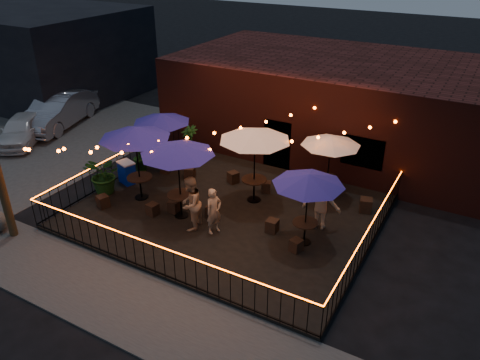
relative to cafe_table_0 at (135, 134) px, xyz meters
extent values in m
plane|color=black|center=(3.23, -1.24, -2.68)|extent=(110.00, 110.00, 0.00)
cube|color=black|center=(3.23, 0.76, -2.61)|extent=(10.00, 8.00, 0.15)
cube|color=#43403E|center=(3.23, -4.49, -2.66)|extent=(18.00, 2.50, 0.05)
cube|color=#43403E|center=(-8.77, 2.76, -2.67)|extent=(11.00, 12.00, 0.02)
cube|color=#33110E|center=(4.23, 8.76, -0.68)|extent=(14.00, 8.00, 4.00)
cube|color=black|center=(3.23, 4.88, -1.58)|extent=(1.20, 0.24, 2.20)
cube|color=black|center=(6.73, 4.88, -1.08)|extent=(1.60, 0.24, 1.20)
cube|color=black|center=(-14.77, 7.76, -0.18)|extent=(12.00, 9.00, 5.00)
cube|color=black|center=(3.23, -3.24, -2.45)|extent=(10.00, 0.04, 0.04)
cube|color=black|center=(3.23, -3.24, -1.53)|extent=(10.00, 0.04, 0.04)
cube|color=#FF4F04|center=(3.23, -3.24, -1.50)|extent=(10.00, 0.03, 0.02)
cube|color=black|center=(-1.77, 0.76, -2.45)|extent=(0.04, 8.00, 0.04)
cube|color=black|center=(-1.77, 0.76, -1.53)|extent=(0.04, 8.00, 0.04)
cube|color=#FF4F04|center=(-1.77, 0.76, -1.50)|extent=(0.03, 8.00, 0.02)
cube|color=black|center=(8.23, 0.76, -2.45)|extent=(0.04, 8.00, 0.04)
cube|color=black|center=(8.23, 0.76, -1.53)|extent=(0.04, 8.00, 0.04)
cube|color=#FF4F04|center=(8.23, 0.76, -1.50)|extent=(0.03, 8.00, 0.02)
cylinder|color=black|center=(0.00, 0.00, -2.51)|extent=(0.50, 0.50, 0.03)
cylinder|color=black|center=(0.00, 0.00, -2.11)|extent=(0.07, 0.07, 0.82)
cylinder|color=black|center=(0.00, 0.00, -1.68)|extent=(0.91, 0.91, 0.05)
cylinder|color=black|center=(0.00, 0.00, -1.16)|extent=(0.05, 0.05, 2.74)
cone|color=navy|center=(0.00, 0.00, 0.04)|extent=(2.83, 2.83, 0.40)
cylinder|color=black|center=(-0.57, 2.19, -2.51)|extent=(0.45, 0.45, 0.03)
cylinder|color=black|center=(-0.57, 2.19, -2.15)|extent=(0.06, 0.06, 0.74)
cylinder|color=black|center=(-0.57, 2.19, -1.77)|extent=(0.82, 0.82, 0.04)
cylinder|color=black|center=(-0.57, 2.19, -1.29)|extent=(0.05, 0.05, 2.47)
cone|color=navy|center=(-0.57, 2.19, -0.21)|extent=(2.65, 2.65, 0.36)
cylinder|color=black|center=(2.04, -0.31, -2.51)|extent=(0.50, 0.50, 0.03)
cylinder|color=black|center=(2.04, -0.31, -2.11)|extent=(0.07, 0.07, 0.81)
cylinder|color=black|center=(2.04, -0.31, -1.70)|extent=(0.90, 0.90, 0.05)
cylinder|color=black|center=(2.04, -0.31, -1.18)|extent=(0.05, 0.05, 2.70)
cone|color=navy|center=(2.04, -0.31, 0.00)|extent=(3.20, 3.20, 0.39)
cylinder|color=black|center=(3.71, 1.87, -2.51)|extent=(0.50, 0.50, 0.03)
cylinder|color=black|center=(3.71, 1.87, -2.11)|extent=(0.07, 0.07, 0.83)
cylinder|color=black|center=(3.71, 1.87, -1.68)|extent=(0.92, 0.92, 0.05)
cylinder|color=black|center=(3.71, 1.87, -1.16)|extent=(0.05, 0.05, 2.75)
cone|color=silver|center=(3.71, 1.87, 0.05)|extent=(2.74, 2.74, 0.40)
cylinder|color=black|center=(6.34, 0.29, -2.52)|extent=(0.44, 0.44, 0.03)
cylinder|color=black|center=(6.34, 0.29, -2.16)|extent=(0.06, 0.06, 0.72)
cylinder|color=black|center=(6.34, 0.29, -1.79)|extent=(0.80, 0.80, 0.04)
cylinder|color=black|center=(6.34, 0.29, -1.33)|extent=(0.04, 0.04, 2.39)
cone|color=navy|center=(6.34, 0.29, -0.29)|extent=(2.68, 2.68, 0.35)
cylinder|color=black|center=(5.87, 3.56, -2.52)|extent=(0.43, 0.43, 0.03)
cylinder|color=black|center=(5.87, 3.56, -2.17)|extent=(0.06, 0.06, 0.70)
cylinder|color=black|center=(5.87, 3.56, -1.81)|extent=(0.78, 0.78, 0.04)
cylinder|color=black|center=(5.87, 3.56, -1.36)|extent=(0.04, 0.04, 2.33)
cone|color=silver|center=(5.87, 3.56, -0.34)|extent=(2.68, 2.68, 0.34)
cube|color=black|center=(-0.74, -1.20, -2.31)|extent=(0.48, 0.48, 0.44)
cube|color=black|center=(1.13, -0.74, -2.32)|extent=(0.40, 0.40, 0.42)
cube|color=black|center=(-0.50, 2.08, -2.33)|extent=(0.45, 0.45, 0.41)
cube|color=black|center=(0.66, 2.19, -2.31)|extent=(0.46, 0.46, 0.44)
cube|color=black|center=(1.66, -0.22, -2.32)|extent=(0.36, 0.36, 0.42)
cube|color=black|center=(2.99, 0.16, -2.32)|extent=(0.40, 0.40, 0.42)
cube|color=black|center=(2.34, 2.72, -2.31)|extent=(0.49, 0.49, 0.44)
cube|color=black|center=(3.81, 2.67, -2.33)|extent=(0.45, 0.45, 0.40)
cube|color=black|center=(5.19, 0.36, -2.31)|extent=(0.38, 0.38, 0.43)
cube|color=black|center=(6.30, -0.24, -2.33)|extent=(0.42, 0.42, 0.40)
cube|color=black|center=(5.90, 3.33, -2.31)|extent=(0.46, 0.46, 0.44)
cube|color=black|center=(7.48, 3.12, -2.29)|extent=(0.51, 0.51, 0.49)
imported|color=#D5B186|center=(3.55, -0.58, -1.75)|extent=(0.56, 0.67, 1.57)
imported|color=#E1A48F|center=(2.78, -0.77, -1.60)|extent=(0.85, 1.01, 1.87)
imported|color=#E0AC91|center=(6.45, 1.37, -1.56)|extent=(1.36, 0.94, 1.94)
imported|color=#15340D|center=(-1.37, -0.36, -1.78)|extent=(1.44, 1.27, 1.50)
imported|color=#1A3611|center=(-1.37, 1.72, -1.87)|extent=(0.73, 0.59, 1.31)
imported|color=#11370D|center=(-0.52, 3.88, -1.83)|extent=(0.88, 0.88, 1.40)
cube|color=#0623C7|center=(-1.24, 0.66, -2.11)|extent=(0.74, 0.62, 0.84)
cube|color=silver|center=(-1.24, 0.66, -1.67)|extent=(0.79, 0.67, 0.05)
imported|color=white|center=(-8.52, 1.60, -2.02)|extent=(3.36, 4.15, 1.33)
imported|color=#A5A5AD|center=(-8.73, 3.97, -1.83)|extent=(3.17, 5.48, 1.71)
camera|label=1|loc=(10.57, -11.31, 6.06)|focal=35.00mm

